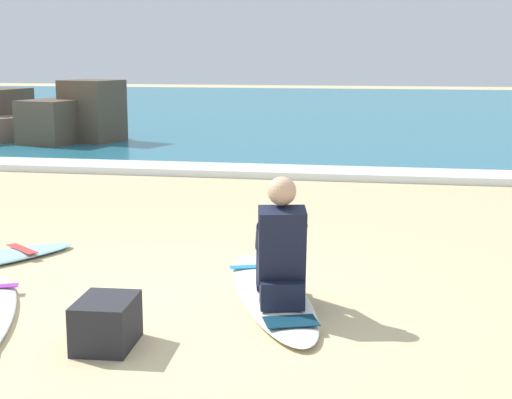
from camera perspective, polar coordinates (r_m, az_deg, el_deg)
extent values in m
plane|color=#CCB584|center=(5.96, -6.01, -7.82)|extent=(80.00, 80.00, 0.00)
cube|color=teal|center=(25.66, 6.91, 6.60)|extent=(80.00, 28.00, 0.10)
cube|color=white|center=(12.10, 2.66, 2.04)|extent=(80.00, 0.90, 0.11)
ellipsoid|color=white|center=(6.10, 1.13, -6.96)|extent=(1.29, 2.38, 0.07)
cube|color=#1E7FB7|center=(6.71, 0.11, -4.96)|extent=(0.48, 0.26, 0.01)
cube|color=#0A2C40|center=(5.39, 2.60, -8.97)|extent=(0.42, 0.35, 0.01)
cube|color=black|center=(5.66, 1.93, -6.90)|extent=(0.37, 0.32, 0.20)
cylinder|color=black|center=(5.78, 0.82, -4.94)|extent=(0.23, 0.43, 0.43)
cylinder|color=black|center=(5.99, 0.58, -4.69)|extent=(0.17, 0.28, 0.42)
cube|color=black|center=(6.11, 0.50, -6.27)|extent=(0.15, 0.24, 0.05)
cylinder|color=black|center=(5.80, 2.80, -4.92)|extent=(0.23, 0.43, 0.43)
cylinder|color=black|center=(6.00, 2.78, -4.66)|extent=(0.17, 0.28, 0.42)
cube|color=black|center=(6.13, 2.76, -6.25)|extent=(0.15, 0.24, 0.05)
cube|color=black|center=(5.60, 1.92, -3.36)|extent=(0.40, 0.36, 0.57)
sphere|color=tan|center=(5.55, 1.93, 0.62)|extent=(0.21, 0.21, 0.21)
cylinder|color=black|center=(5.73, 0.42, -2.77)|extent=(0.17, 0.41, 0.31)
cylinder|color=black|center=(5.75, 3.22, -2.74)|extent=(0.17, 0.41, 0.31)
cube|color=red|center=(7.63, -16.91, -3.50)|extent=(0.44, 0.37, 0.01)
cube|color=brown|center=(16.13, -14.50, 5.45)|extent=(1.29, 1.62, 0.97)
cube|color=brown|center=(16.83, -12.72, 5.08)|extent=(1.49, 1.47, 0.59)
cube|color=brown|center=(16.23, -11.99, 6.26)|extent=(1.29, 1.23, 1.35)
cube|color=#232328|center=(5.19, -11.01, -8.93)|extent=(0.39, 0.50, 0.32)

